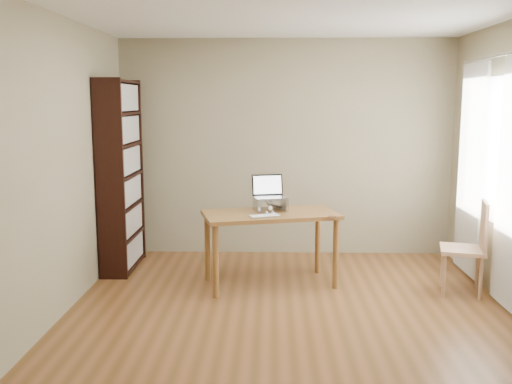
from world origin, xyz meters
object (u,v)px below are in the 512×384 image
Objects in this scene: laptop at (270,192)px; keyboard at (265,216)px; chair at (470,244)px; bookshelf at (121,176)px; desk at (270,223)px; cat at (269,205)px.

laptop is 1.15× the size of keyboard.
laptop is 2.02m from chair.
keyboard is at bearing -25.79° from bookshelf.
bookshelf reaches higher than desk.
desk is at bearing -104.53° from laptop.
bookshelf is 1.79m from desk.
bookshelf is at bearing -178.50° from chair.
keyboard is at bearing -113.25° from laptop.
keyboard is 0.34m from cat.
bookshelf is at bearing 133.64° from keyboard.
cat is (-0.02, -0.03, -0.13)m from laptop.
chair is at bearing -20.70° from keyboard.
chair is at bearing -25.10° from laptop.
cat is (1.63, -0.44, -0.24)m from bookshelf.
laptop is 0.13m from cat.
chair is (1.94, -0.36, -0.44)m from laptop.
cat is at bearing -176.02° from chair.
cat reaches higher than desk.
laptop reaches higher than desk.
laptop is 0.40m from keyboard.
laptop is at bearing 60.71° from keyboard.
desk is 3.93× the size of laptop.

